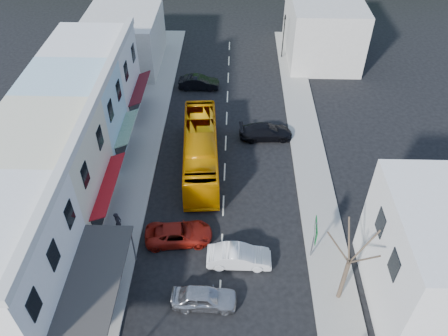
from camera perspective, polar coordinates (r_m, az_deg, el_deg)
ground at (r=31.99m, az=-0.29°, el=-10.12°), size 120.00×120.00×0.00m
sidewalk_left at (r=39.80m, az=-10.71°, el=1.71°), size 3.00×52.00×0.15m
sidewalk_right at (r=39.54m, az=11.09°, el=1.34°), size 3.00×52.00×0.15m
shopfront_row at (r=35.16m, az=-20.86°, el=1.48°), size 8.25×30.00×8.00m
distant_block_left at (r=53.34m, az=-12.89°, el=16.01°), size 8.00×10.00×6.00m
distant_block_right at (r=55.31m, az=12.75°, el=17.53°), size 8.00×12.00×7.00m
bus at (r=37.24m, az=-3.06°, el=2.23°), size 3.33×11.75×3.10m
car_silver at (r=28.74m, az=-2.62°, el=-16.58°), size 4.43×1.87×1.40m
car_white at (r=30.53m, az=1.97°, el=-11.53°), size 4.41×1.82×1.40m
car_red at (r=31.97m, az=-5.93°, el=-8.51°), size 4.77×2.37×1.40m
car_black_near at (r=40.95m, az=5.48°, el=4.73°), size 4.62×2.17×1.40m
car_black_far at (r=48.28m, az=-3.30°, el=11.08°), size 4.43×1.86×1.40m
pedestrian_left at (r=32.93m, az=-13.63°, el=-7.06°), size 0.40×0.60×1.70m
direction_sign at (r=30.61m, az=11.62°, el=-9.27°), size 0.49×1.63×3.55m
street_tree at (r=27.48m, az=15.99°, el=-11.79°), size 2.92×2.92×7.47m
traffic_signal at (r=54.00m, az=7.76°, el=16.61°), size 1.06×1.33×5.37m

